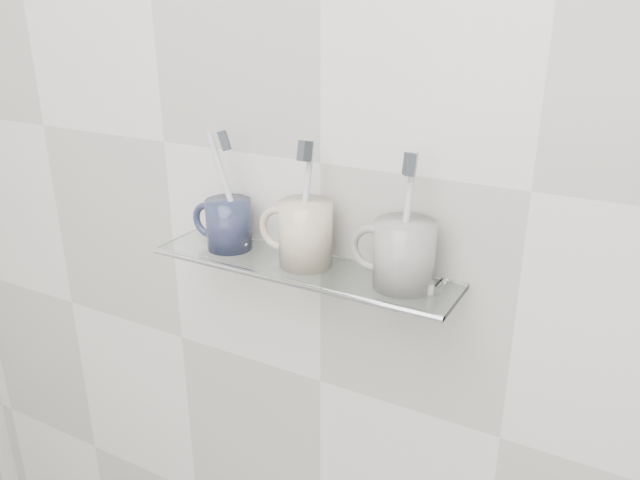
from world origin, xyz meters
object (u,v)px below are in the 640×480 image
Objects in this scene: mug_right at (404,255)px; mug_center at (306,234)px; shelf_glass at (301,267)px; mug_left at (229,224)px.

mug_center is at bearing 157.30° from mug_right.
mug_center is at bearing 42.43° from shelf_glass.
mug_center is 0.16m from mug_right.
mug_left is at bearing 177.96° from shelf_glass.
mug_right is at bearing -6.14° from mug_left.
mug_center reaches higher than mug_left.
mug_center reaches higher than shelf_glass.
mug_left is 0.81× the size of mug_center.
mug_left is 0.85× the size of mug_right.
mug_center is (0.01, 0.00, 0.06)m from shelf_glass.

